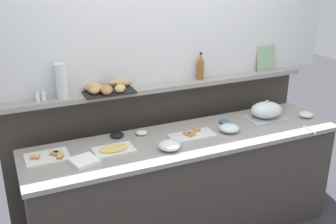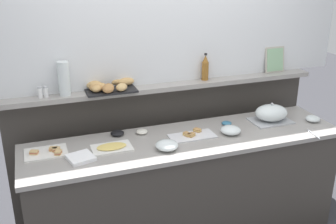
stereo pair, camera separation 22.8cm
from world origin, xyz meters
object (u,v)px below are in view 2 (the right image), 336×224
at_px(vinegar_bottle_amber, 205,68).
at_px(bread_basket, 107,86).
at_px(glass_bowl_small, 313,119).
at_px(framed_picture, 275,60).
at_px(water_carafe, 64,79).
at_px(napkin_stack, 81,158).
at_px(pepper_shaker, 46,92).
at_px(condiment_bowl_dark, 227,123).
at_px(serving_tongs, 311,134).
at_px(glass_bowl_large, 167,146).
at_px(sandwich_platter_side, 47,152).
at_px(sandwich_platter_front, 192,135).
at_px(serving_cloche, 271,114).
at_px(cold_cuts_platter, 112,147).
at_px(condiment_bowl_teal, 117,133).
at_px(salt_shaker, 40,92).
at_px(glass_bowl_medium, 231,130).
at_px(condiment_bowl_red, 142,132).

relative_size(vinegar_bottle_amber, bread_basket, 0.56).
bearing_deg(glass_bowl_small, vinegar_bottle_amber, 148.76).
xyz_separation_m(framed_picture, water_carafe, (-1.91, -0.04, 0.02)).
height_order(napkin_stack, pepper_shaker, pepper_shaker).
relative_size(condiment_bowl_dark, serving_tongs, 0.45).
bearing_deg(glass_bowl_large, sandwich_platter_side, 164.70).
height_order(sandwich_platter_front, serving_cloche, serving_cloche).
relative_size(cold_cuts_platter, serving_tongs, 1.58).
height_order(sandwich_platter_front, napkin_stack, sandwich_platter_front).
height_order(glass_bowl_large, water_carafe, water_carafe).
height_order(serving_tongs, vinegar_bottle_amber, vinegar_bottle_amber).
bearing_deg(cold_cuts_platter, sandwich_platter_side, 170.47).
bearing_deg(sandwich_platter_front, condiment_bowl_dark, 18.21).
bearing_deg(pepper_shaker, serving_cloche, -10.95).
xyz_separation_m(glass_bowl_small, condiment_bowl_teal, (-1.65, 0.28, -0.00)).
bearing_deg(cold_cuts_platter, salt_shaker, 137.98).
xyz_separation_m(condiment_bowl_teal, bread_basket, (-0.02, 0.19, 0.33)).
height_order(glass_bowl_small, framed_picture, framed_picture).
distance_m(condiment_bowl_teal, salt_shaker, 0.67).
distance_m(vinegar_bottle_amber, bread_basket, 0.87).
height_order(sandwich_platter_front, serving_tongs, sandwich_platter_front).
bearing_deg(vinegar_bottle_amber, napkin_stack, -155.95).
bearing_deg(condiment_bowl_dark, pepper_shaker, 168.44).
relative_size(serving_tongs, napkin_stack, 1.09).
height_order(glass_bowl_medium, condiment_bowl_red, glass_bowl_medium).
relative_size(glass_bowl_medium, water_carafe, 0.61).
bearing_deg(condiment_bowl_dark, vinegar_bottle_amber, 103.16).
bearing_deg(water_carafe, glass_bowl_large, -41.00).
relative_size(condiment_bowl_teal, napkin_stack, 0.62).
bearing_deg(condiment_bowl_red, glass_bowl_medium, -19.86).
xyz_separation_m(condiment_bowl_red, napkin_stack, (-0.52, -0.28, -0.00)).
height_order(glass_bowl_medium, salt_shaker, salt_shaker).
height_order(sandwich_platter_front, condiment_bowl_dark, sandwich_platter_front).
height_order(condiment_bowl_red, napkin_stack, condiment_bowl_red).
height_order(condiment_bowl_teal, serving_tongs, condiment_bowl_teal).
xyz_separation_m(serving_tongs, salt_shaker, (-2.00, 0.69, 0.35)).
bearing_deg(sandwich_platter_front, vinegar_bottle_amber, 55.62).
bearing_deg(serving_cloche, framed_picture, 56.84).
distance_m(glass_bowl_large, condiment_bowl_teal, 0.47).
relative_size(condiment_bowl_red, serving_tongs, 0.49).
bearing_deg(condiment_bowl_red, glass_bowl_small, -9.57).
xyz_separation_m(serving_cloche, bread_basket, (-1.33, 0.35, 0.28)).
distance_m(glass_bowl_large, napkin_stack, 0.62).
relative_size(glass_bowl_large, glass_bowl_medium, 1.04).
distance_m(condiment_bowl_teal, bread_basket, 0.38).
height_order(sandwich_platter_side, glass_bowl_medium, glass_bowl_medium).
distance_m(sandwich_platter_front, framed_picture, 1.18).
bearing_deg(serving_cloche, condiment_bowl_red, 173.53).
bearing_deg(glass_bowl_large, condiment_bowl_dark, 23.09).
bearing_deg(framed_picture, sandwich_platter_front, -156.04).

